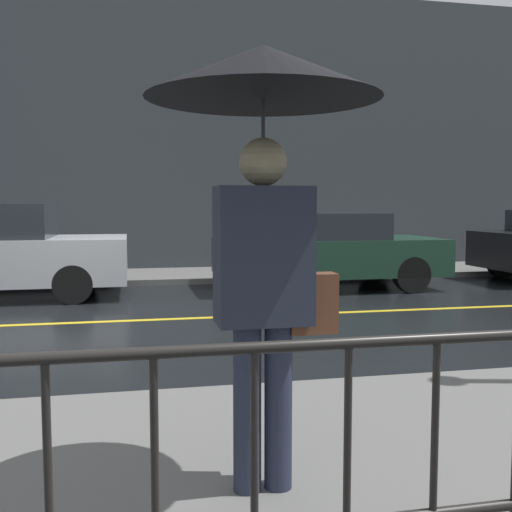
{
  "coord_description": "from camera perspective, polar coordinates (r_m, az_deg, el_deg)",
  "views": [
    {
      "loc": [
        0.66,
        -8.04,
        1.54
      ],
      "look_at": [
        1.75,
        -2.84,
        1.09
      ],
      "focal_mm": 42.0,
      "sensor_mm": 36.0,
      "label": 1
    }
  ],
  "objects": [
    {
      "name": "pedestrian",
      "position": [
        2.92,
        0.77,
        11.24
      ],
      "size": [
        1.13,
        1.13,
        2.18
      ],
      "rotation": [
        0.0,
        0.0,
        3.14
      ],
      "color": "#23283D",
      "rests_on": "sidewalk_near"
    },
    {
      "name": "lane_marking",
      "position": [
        8.21,
        -16.36,
        -6.1
      ],
      "size": [
        25.2,
        0.12,
        0.01
      ],
      "color": "gold",
      "rests_on": "ground_plane"
    },
    {
      "name": "building_storefront",
      "position": [
        13.93,
        -14.82,
        11.65
      ],
      "size": [
        28.0,
        0.3,
        6.44
      ],
      "color": "#383D42",
      "rests_on": "ground_plane"
    },
    {
      "name": "car_dark_green",
      "position": [
        11.08,
        6.68,
        0.62
      ],
      "size": [
        4.07,
        1.88,
        1.4
      ],
      "color": "#193828",
      "rests_on": "ground_plane"
    },
    {
      "name": "ground_plane",
      "position": [
        8.21,
        -16.36,
        -6.12
      ],
      "size": [
        80.0,
        80.0,
        0.0
      ],
      "primitive_type": "plane",
      "color": "black"
    },
    {
      "name": "sidewalk_far",
      "position": [
        12.68,
        -14.79,
        -1.99
      ],
      "size": [
        28.0,
        2.16,
        0.12
      ],
      "color": "#60605E",
      "rests_on": "ground_plane"
    }
  ]
}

